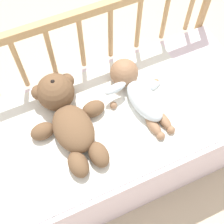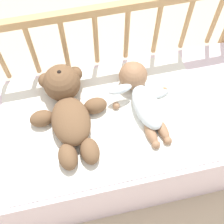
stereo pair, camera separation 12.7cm
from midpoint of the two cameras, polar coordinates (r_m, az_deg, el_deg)
ground_plane at (r=1.77m, az=2.07°, el=-8.97°), size 12.00×12.00×0.00m
crib_mattress at (r=1.54m, az=2.36°, el=-5.81°), size 1.31×0.59×0.49m
crib_rail at (r=1.42m, az=-0.26°, el=11.45°), size 1.31×0.04×0.82m
blanket at (r=1.31m, az=1.51°, el=-1.74°), size 0.84×0.55×0.01m
teddy_bear at (r=1.28m, az=-5.40°, el=0.90°), size 0.33×0.45×0.16m
baby at (r=1.33m, az=8.14°, el=2.88°), size 0.27×0.40×0.12m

